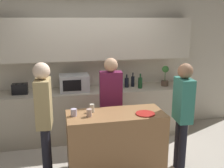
{
  "coord_description": "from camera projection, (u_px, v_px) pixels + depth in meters",
  "views": [
    {
      "loc": [
        -0.64,
        -3.22,
        2.19
      ],
      "look_at": [
        0.11,
        0.3,
        1.28
      ],
      "focal_mm": 42.0,
      "sensor_mm": 36.0,
      "label": 1
    }
  ],
  "objects": [
    {
      "name": "person_left",
      "position": [
        44.0,
        113.0,
        3.43
      ],
      "size": [
        0.22,
        0.35,
        1.65
      ],
      "rotation": [
        0.0,
        0.0,
        -1.64
      ],
      "color": "black",
      "rests_on": "ground_plane"
    },
    {
      "name": "kitchen_island",
      "position": [
        116.0,
        144.0,
        3.68
      ],
      "size": [
        1.34,
        0.58,
        0.93
      ],
      "color": "#996B42",
      "rests_on": "ground_plane"
    },
    {
      "name": "person_right",
      "position": [
        111.0,
        100.0,
        4.09
      ],
      "size": [
        0.35,
        0.22,
        1.61
      ],
      "rotation": [
        0.0,
        0.0,
        -3.23
      ],
      "color": "black",
      "rests_on": "ground_plane"
    },
    {
      "name": "bottle_0",
      "position": [
        110.0,
        84.0,
        4.78
      ],
      "size": [
        0.08,
        0.08,
        0.29
      ],
      "color": "maroon",
      "rests_on": "back_counter"
    },
    {
      "name": "potted_plant",
      "position": [
        165.0,
        76.0,
        5.04
      ],
      "size": [
        0.14,
        0.14,
        0.39
      ],
      "color": "brown",
      "rests_on": "back_counter"
    },
    {
      "name": "bottle_3",
      "position": [
        127.0,
        82.0,
        4.97
      ],
      "size": [
        0.08,
        0.08,
        0.24
      ],
      "color": "black",
      "rests_on": "back_counter"
    },
    {
      "name": "bottle_4",
      "position": [
        133.0,
        81.0,
        5.02
      ],
      "size": [
        0.07,
        0.07,
        0.27
      ],
      "color": "black",
      "rests_on": "back_counter"
    },
    {
      "name": "plate_on_island",
      "position": [
        145.0,
        114.0,
        3.53
      ],
      "size": [
        0.26,
        0.26,
        0.01
      ],
      "color": "red",
      "rests_on": "kitchen_island"
    },
    {
      "name": "back_counter",
      "position": [
        94.0,
        113.0,
        4.92
      ],
      "size": [
        3.6,
        0.62,
        0.91
      ],
      "color": "#B7AD99",
      "rests_on": "ground_plane"
    },
    {
      "name": "back_wall",
      "position": [
        91.0,
        54.0,
        4.92
      ],
      "size": [
        6.4,
        0.4,
        2.7
      ],
      "color": "beige",
      "rests_on": "ground_plane"
    },
    {
      "name": "person_center",
      "position": [
        183.0,
        109.0,
        3.68
      ],
      "size": [
        0.22,
        0.35,
        1.6
      ],
      "rotation": [
        0.0,
        0.0,
        1.49
      ],
      "color": "black",
      "rests_on": "ground_plane"
    },
    {
      "name": "bottle_1",
      "position": [
        116.0,
        85.0,
        4.81
      ],
      "size": [
        0.09,
        0.09,
        0.23
      ],
      "color": "#472814",
      "rests_on": "back_counter"
    },
    {
      "name": "toaster",
      "position": [
        20.0,
        89.0,
        4.52
      ],
      "size": [
        0.26,
        0.16,
        0.18
      ],
      "color": "black",
      "rests_on": "back_counter"
    },
    {
      "name": "cup_2",
      "position": [
        92.0,
        108.0,
        3.6
      ],
      "size": [
        0.07,
        0.07,
        0.11
      ],
      "color": "beige",
      "rests_on": "kitchen_island"
    },
    {
      "name": "bottle_2",
      "position": [
        121.0,
        83.0,
        4.95
      ],
      "size": [
        0.08,
        0.08,
        0.23
      ],
      "color": "silver",
      "rests_on": "back_counter"
    },
    {
      "name": "cup_1",
      "position": [
        74.0,
        112.0,
        3.46
      ],
      "size": [
        0.08,
        0.08,
        0.1
      ],
      "color": "silver",
      "rests_on": "kitchen_island"
    },
    {
      "name": "microwave",
      "position": [
        74.0,
        83.0,
        4.7
      ],
      "size": [
        0.52,
        0.39,
        0.3
      ],
      "color": "#B7BABC",
      "rests_on": "back_counter"
    },
    {
      "name": "bottle_5",
      "position": [
        140.0,
        83.0,
        4.9
      ],
      "size": [
        0.08,
        0.08,
        0.28
      ],
      "color": "#194723",
      "rests_on": "back_counter"
    },
    {
      "name": "cup_0",
      "position": [
        89.0,
        113.0,
        3.44
      ],
      "size": [
        0.07,
        0.07,
        0.1
      ],
      "color": "#C6A79C",
      "rests_on": "kitchen_island"
    }
  ]
}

